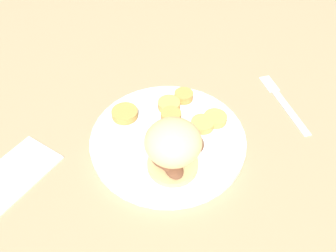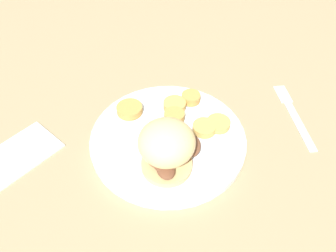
{
  "view_description": "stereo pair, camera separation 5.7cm",
  "coord_description": "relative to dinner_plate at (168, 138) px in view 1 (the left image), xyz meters",
  "views": [
    {
      "loc": [
        -0.38,
        -0.05,
        0.45
      ],
      "look_at": [
        0.0,
        0.0,
        0.04
      ],
      "focal_mm": 35.0,
      "sensor_mm": 36.0,
      "label": 1
    },
    {
      "loc": [
        -0.37,
        -0.11,
        0.45
      ],
      "look_at": [
        0.0,
        0.0,
        0.04
      ],
      "focal_mm": 35.0,
      "sensor_mm": 36.0,
      "label": 2
    }
  ],
  "objects": [
    {
      "name": "ground_plane",
      "position": [
        0.0,
        0.0,
        -0.01
      ],
      "size": [
        4.0,
        4.0,
        0.0
      ],
      "primitive_type": "plane",
      "color": "#937F5B"
    },
    {
      "name": "dinner_plate",
      "position": [
        0.0,
        0.0,
        0.0
      ],
      "size": [
        0.28,
        0.28,
        0.02
      ],
      "color": "white",
      "rests_on": "ground_plane"
    },
    {
      "name": "sandwich",
      "position": [
        -0.07,
        -0.02,
        0.06
      ],
      "size": [
        0.11,
        0.1,
        0.09
      ],
      "color": "tan",
      "rests_on": "dinner_plate"
    },
    {
      "name": "potato_round_0",
      "position": [
        0.04,
        0.09,
        0.01
      ],
      "size": [
        0.05,
        0.05,
        0.01
      ],
      "primitive_type": "cylinder",
      "color": "#BC8942",
      "rests_on": "dinner_plate"
    },
    {
      "name": "potato_round_1",
      "position": [
        0.07,
        0.01,
        0.01
      ],
      "size": [
        0.04,
        0.04,
        0.01
      ],
      "primitive_type": "cylinder",
      "color": "tan",
      "rests_on": "dinner_plate"
    },
    {
      "name": "potato_round_2",
      "position": [
        0.05,
        -0.08,
        0.01
      ],
      "size": [
        0.04,
        0.04,
        0.01
      ],
      "primitive_type": "cylinder",
      "color": "tan",
      "rests_on": "dinner_plate"
    },
    {
      "name": "potato_round_3",
      "position": [
        0.03,
        -0.06,
        0.01
      ],
      "size": [
        0.04,
        0.04,
        0.01
      ],
      "primitive_type": "cylinder",
      "color": "tan",
      "rests_on": "dinner_plate"
    },
    {
      "name": "potato_round_4",
      "position": [
        0.04,
        -0.0,
        0.01
      ],
      "size": [
        0.04,
        0.04,
        0.02
      ],
      "primitive_type": "cylinder",
      "color": "#BC8942",
      "rests_on": "dinner_plate"
    },
    {
      "name": "potato_round_5",
      "position": [
        0.1,
        -0.02,
        0.01
      ],
      "size": [
        0.04,
        0.04,
        0.02
      ],
      "primitive_type": "cylinder",
      "color": "#BC8942",
      "rests_on": "dinner_plate"
    },
    {
      "name": "fork",
      "position": [
        0.13,
        -0.22,
        -0.01
      ],
      "size": [
        0.18,
        0.09,
        0.0
      ],
      "color": "silver",
      "rests_on": "ground_plane"
    },
    {
      "name": "napkin",
      "position": [
        -0.1,
        0.24,
        -0.01
      ],
      "size": [
        0.16,
        0.14,
        0.01
      ],
      "primitive_type": "cube",
      "rotation": [
        0.0,
        0.0,
        2.7
      ],
      "color": "white",
      "rests_on": "ground_plane"
    }
  ]
}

